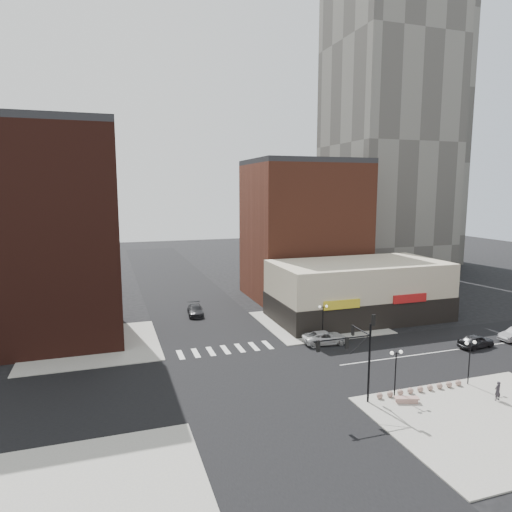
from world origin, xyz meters
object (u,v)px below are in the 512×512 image
traffic_signal (357,347)px  street_lamp_ne (323,313)px  dark_sedan_north (195,310)px  pedestrian (498,391)px  white_suv (325,338)px  dark_sedan_east (476,341)px  street_lamp_se_a (396,362)px  street_lamp_se_b (470,351)px  stone_bench (407,400)px

traffic_signal → street_lamp_ne: 16.62m
dark_sedan_north → pedestrian: pedestrian is taller
white_suv → dark_sedan_east: bearing=-107.4°
white_suv → dark_sedan_east: 17.20m
street_lamp_se_a → street_lamp_ne: size_ratio=1.00×
street_lamp_se_b → white_suv: size_ratio=0.78×
traffic_signal → street_lamp_se_a: bearing=-2.6°
street_lamp_se_b → street_lamp_se_a: bearing=180.0°
traffic_signal → street_lamp_se_a: size_ratio=1.87×
white_suv → dark_sedan_north: size_ratio=1.03×
dark_sedan_east → pedestrian: (-8.61, -11.36, 0.20)m
white_suv → street_lamp_ne: bearing=-9.0°
street_lamp_se_b → white_suv: (-7.38, 14.50, -2.55)m
street_lamp_se_b → dark_sedan_north: (-19.64, 31.41, -2.54)m
traffic_signal → dark_sedan_north: bearing=104.2°
street_lamp_se_b → street_lamp_ne: 17.46m
street_lamp_se_b → white_suv: bearing=117.0°
stone_bench → dark_sedan_north: bearing=128.8°
street_lamp_se_b → pedestrian: 4.16m
dark_sedan_north → pedestrian: 39.97m
street_lamp_ne → dark_sedan_north: 20.09m
dark_sedan_east → pedestrian: pedestrian is taller
dark_sedan_east → stone_bench: size_ratio=2.15×
street_lamp_ne → dark_sedan_east: size_ratio=0.92×
street_lamp_ne → stone_bench: (-0.74, -17.36, -2.92)m
dark_sedan_north → street_lamp_ne: bearing=-44.7°
pedestrian → stone_bench: size_ratio=0.80×
dark_sedan_north → dark_sedan_east: bearing=-33.9°
street_lamp_ne → street_lamp_se_a: bearing=-93.6°
traffic_signal → street_lamp_ne: (4.76, 15.83, -1.67)m
pedestrian → traffic_signal: bearing=-20.7°
dark_sedan_north → pedestrian: bearing=-54.8°
street_lamp_se_a → street_lamp_ne: 16.03m
traffic_signal → stone_bench: bearing=-20.8°
pedestrian → stone_bench: 7.94m
dark_sedan_north → stone_bench: (11.90, -32.77, -0.38)m
traffic_signal → pedestrian: 12.85m
pedestrian → stone_bench: pedestrian is taller
street_lamp_ne → pedestrian: bearing=-70.5°
street_lamp_se_a → stone_bench: size_ratio=1.97×
street_lamp_se_a → dark_sedan_east: street_lamp_se_a is taller
traffic_signal → street_lamp_se_a: (3.76, -0.17, -1.67)m
stone_bench → white_suv: bearing=107.6°
street_lamp_se_b → stone_bench: street_lamp_se_b is taller
street_lamp_se_a → pedestrian: 8.93m
dark_sedan_east → pedestrian: 14.26m
street_lamp_se_b → dark_sedan_north: bearing=122.0°
street_lamp_ne → dark_sedan_north: (-12.64, 15.41, -2.54)m
dark_sedan_north → stone_bench: 34.87m
white_suv → dark_sedan_east: (15.88, -6.59, 0.03)m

